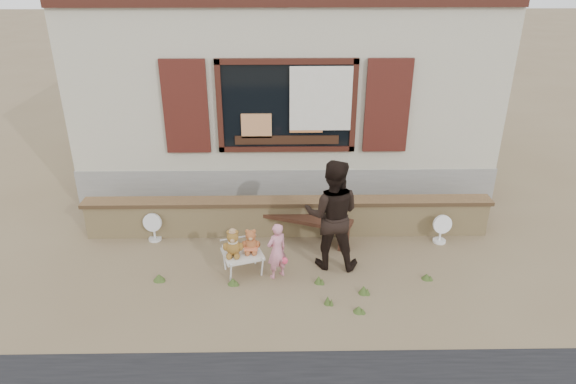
{
  "coord_description": "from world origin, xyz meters",
  "views": [
    {
      "loc": [
        -0.12,
        -6.97,
        4.57
      ],
      "look_at": [
        0.0,
        0.6,
        1.0
      ],
      "focal_mm": 32.0,
      "sensor_mm": 36.0,
      "label": 1
    }
  ],
  "objects_px": {
    "teddy_bear_right": "(251,240)",
    "adult": "(332,215)",
    "bench": "(300,222)",
    "teddy_bear_left": "(233,242)",
    "child": "(277,251)",
    "folding_chair": "(243,255)"
  },
  "relations": [
    {
      "from": "child",
      "to": "teddy_bear_right",
      "type": "bearing_deg",
      "value": -55.36
    },
    {
      "from": "bench",
      "to": "adult",
      "type": "distance_m",
      "value": 1.08
    },
    {
      "from": "folding_chair",
      "to": "teddy_bear_right",
      "type": "relative_size",
      "value": 1.82
    },
    {
      "from": "child",
      "to": "adult",
      "type": "bearing_deg",
      "value": 168.05
    },
    {
      "from": "teddy_bear_left",
      "to": "child",
      "type": "bearing_deg",
      "value": -24.6
    },
    {
      "from": "teddy_bear_right",
      "to": "child",
      "type": "distance_m",
      "value": 0.44
    },
    {
      "from": "bench",
      "to": "teddy_bear_right",
      "type": "relative_size",
      "value": 4.58
    },
    {
      "from": "child",
      "to": "adult",
      "type": "xyz_separation_m",
      "value": [
        0.86,
        0.33,
        0.44
      ]
    },
    {
      "from": "bench",
      "to": "teddy_bear_left",
      "type": "height_order",
      "value": "teddy_bear_left"
    },
    {
      "from": "bench",
      "to": "adult",
      "type": "relative_size",
      "value": 1.0
    },
    {
      "from": "folding_chair",
      "to": "teddy_bear_left",
      "type": "xyz_separation_m",
      "value": [
        -0.13,
        -0.04,
        0.25
      ]
    },
    {
      "from": "teddy_bear_right",
      "to": "adult",
      "type": "relative_size",
      "value": 0.22
    },
    {
      "from": "folding_chair",
      "to": "teddy_bear_right",
      "type": "xyz_separation_m",
      "value": [
        0.13,
        0.04,
        0.23
      ]
    },
    {
      "from": "teddy_bear_left",
      "to": "adult",
      "type": "relative_size",
      "value": 0.24
    },
    {
      "from": "bench",
      "to": "teddy_bear_right",
      "type": "xyz_separation_m",
      "value": [
        -0.8,
        -0.98,
        0.22
      ]
    },
    {
      "from": "adult",
      "to": "folding_chair",
      "type": "bearing_deg",
      "value": 17.65
    },
    {
      "from": "bench",
      "to": "child",
      "type": "xyz_separation_m",
      "value": [
        -0.4,
        -1.14,
        0.13
      ]
    },
    {
      "from": "child",
      "to": "adult",
      "type": "height_order",
      "value": "adult"
    },
    {
      "from": "teddy_bear_left",
      "to": "child",
      "type": "xyz_separation_m",
      "value": [
        0.66,
        -0.07,
        -0.11
      ]
    },
    {
      "from": "teddy_bear_right",
      "to": "child",
      "type": "bearing_deg",
      "value": -40.38
    },
    {
      "from": "child",
      "to": "teddy_bear_left",
      "type": "bearing_deg",
      "value": -39.58
    },
    {
      "from": "teddy_bear_right",
      "to": "adult",
      "type": "distance_m",
      "value": 1.31
    }
  ]
}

